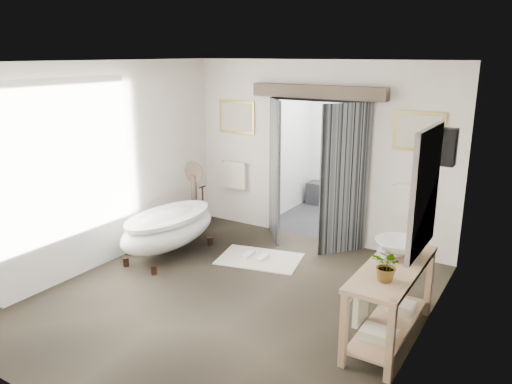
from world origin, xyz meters
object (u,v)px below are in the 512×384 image
at_px(clawfoot_tub, 169,228).
at_px(vanity, 388,296).
at_px(basin, 399,248).
at_px(rug, 260,259).

distance_m(clawfoot_tub, vanity, 3.57).
bearing_deg(basin, vanity, -112.26).
bearing_deg(vanity, rug, 154.02).
height_order(clawfoot_tub, rug, clawfoot_tub).
relative_size(clawfoot_tub, vanity, 1.15).
bearing_deg(clawfoot_tub, basin, -3.56).
distance_m(clawfoot_tub, rug, 1.45).
bearing_deg(basin, rug, 136.09).
relative_size(rug, basin, 2.29).
bearing_deg(clawfoot_tub, rug, 24.65).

